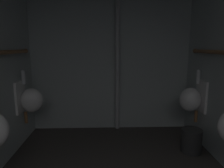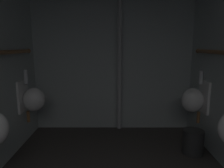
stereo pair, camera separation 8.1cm
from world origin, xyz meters
TOP-DOWN VIEW (x-y plane):
  - wall_back at (0.00, 3.23)m, footprint 2.67×0.06m
  - urinal_left_far at (-1.13, 2.67)m, footprint 0.32×0.30m
  - urinal_right_far at (1.13, 2.63)m, footprint 0.32×0.30m
  - standpipe_back_wall at (0.11, 3.12)m, footprint 0.07×0.07m
  - waste_bin at (1.04, 2.35)m, footprint 0.26×0.26m

SIDE VIEW (x-z plane):
  - waste_bin at x=1.04m, z-range 0.00..0.31m
  - urinal_left_far at x=-1.13m, z-range 0.27..1.03m
  - urinal_right_far at x=1.13m, z-range 0.27..1.03m
  - wall_back at x=0.00m, z-range 0.00..2.42m
  - standpipe_back_wall at x=0.11m, z-range 0.02..2.40m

